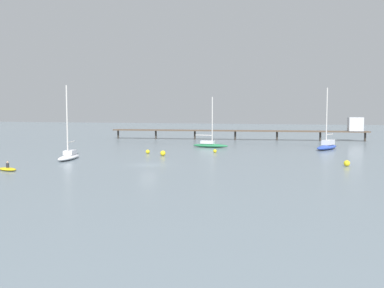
{
  "coord_description": "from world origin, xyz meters",
  "views": [
    {
      "loc": [
        24.07,
        -54.53,
        7.33
      ],
      "look_at": [
        0.0,
        19.47,
        1.5
      ],
      "focal_mm": 40.69,
      "sensor_mm": 36.0,
      "label": 1
    }
  ],
  "objects_px": {
    "pier": "(278,129)",
    "mooring_buoy_inner": "(148,152)",
    "sailboat_blue": "(327,145)",
    "sailboat_white": "(69,155)",
    "dinghy_yellow": "(8,169)",
    "mooring_buoy_outer": "(215,151)",
    "mooring_buoy_near": "(347,163)",
    "mooring_buoy_far": "(163,153)",
    "sailboat_green": "(210,144)"
  },
  "relations": [
    {
      "from": "dinghy_yellow",
      "to": "mooring_buoy_far",
      "type": "xyz_separation_m",
      "value": [
        11.79,
        22.49,
        0.24
      ]
    },
    {
      "from": "sailboat_white",
      "to": "mooring_buoy_inner",
      "type": "height_order",
      "value": "sailboat_white"
    },
    {
      "from": "sailboat_white",
      "to": "dinghy_yellow",
      "type": "relative_size",
      "value": 3.24
    },
    {
      "from": "dinghy_yellow",
      "to": "sailboat_green",
      "type": "bearing_deg",
      "value": 70.48
    },
    {
      "from": "dinghy_yellow",
      "to": "mooring_buoy_far",
      "type": "relative_size",
      "value": 3.89
    },
    {
      "from": "pier",
      "to": "mooring_buoy_near",
      "type": "xyz_separation_m",
      "value": [
        15.15,
        -50.19,
        -2.59
      ]
    },
    {
      "from": "dinghy_yellow",
      "to": "mooring_buoy_outer",
      "type": "xyz_separation_m",
      "value": [
        18.56,
        30.42,
        0.12
      ]
    },
    {
      "from": "dinghy_yellow",
      "to": "mooring_buoy_near",
      "type": "bearing_deg",
      "value": 23.32
    },
    {
      "from": "sailboat_blue",
      "to": "dinghy_yellow",
      "type": "relative_size",
      "value": 3.42
    },
    {
      "from": "mooring_buoy_inner",
      "to": "mooring_buoy_far",
      "type": "relative_size",
      "value": 0.81
    },
    {
      "from": "mooring_buoy_inner",
      "to": "mooring_buoy_near",
      "type": "distance_m",
      "value": 33.3
    },
    {
      "from": "dinghy_yellow",
      "to": "mooring_buoy_inner",
      "type": "bearing_deg",
      "value": 72.46
    },
    {
      "from": "sailboat_blue",
      "to": "mooring_buoy_near",
      "type": "distance_m",
      "value": 26.52
    },
    {
      "from": "mooring_buoy_near",
      "to": "mooring_buoy_outer",
      "type": "relative_size",
      "value": 1.29
    },
    {
      "from": "sailboat_green",
      "to": "sailboat_blue",
      "type": "relative_size",
      "value": 0.87
    },
    {
      "from": "sailboat_blue",
      "to": "mooring_buoy_far",
      "type": "xyz_separation_m",
      "value": [
        -25.64,
        -21.25,
        -0.34
      ]
    },
    {
      "from": "mooring_buoy_far",
      "to": "mooring_buoy_outer",
      "type": "height_order",
      "value": "mooring_buoy_far"
    },
    {
      "from": "sailboat_white",
      "to": "mooring_buoy_far",
      "type": "bearing_deg",
      "value": 38.87
    },
    {
      "from": "mooring_buoy_near",
      "to": "mooring_buoy_far",
      "type": "bearing_deg",
      "value": 169.85
    },
    {
      "from": "mooring_buoy_far",
      "to": "mooring_buoy_near",
      "type": "relative_size",
      "value": 1.09
    },
    {
      "from": "pier",
      "to": "sailboat_white",
      "type": "distance_m",
      "value": 60.05
    },
    {
      "from": "mooring_buoy_near",
      "to": "mooring_buoy_outer",
      "type": "xyz_separation_m",
      "value": [
        -21.76,
        13.03,
        -0.09
      ]
    },
    {
      "from": "pier",
      "to": "sailboat_blue",
      "type": "relative_size",
      "value": 5.52
    },
    {
      "from": "sailboat_blue",
      "to": "pier",
      "type": "bearing_deg",
      "value": 117.21
    },
    {
      "from": "mooring_buoy_far",
      "to": "mooring_buoy_near",
      "type": "bearing_deg",
      "value": -10.15
    },
    {
      "from": "pier",
      "to": "sailboat_white",
      "type": "relative_size",
      "value": 5.82
    },
    {
      "from": "mooring_buoy_inner",
      "to": "mooring_buoy_outer",
      "type": "distance_m",
      "value": 11.91
    },
    {
      "from": "dinghy_yellow",
      "to": "mooring_buoy_far",
      "type": "height_order",
      "value": "dinghy_yellow"
    },
    {
      "from": "sailboat_green",
      "to": "sailboat_white",
      "type": "relative_size",
      "value": 0.91
    },
    {
      "from": "mooring_buoy_inner",
      "to": "mooring_buoy_near",
      "type": "bearing_deg",
      "value": -13.32
    },
    {
      "from": "mooring_buoy_near",
      "to": "sailboat_green",
      "type": "bearing_deg",
      "value": 137.17
    },
    {
      "from": "mooring_buoy_inner",
      "to": "mooring_buoy_outer",
      "type": "height_order",
      "value": "mooring_buoy_inner"
    },
    {
      "from": "sailboat_green",
      "to": "mooring_buoy_inner",
      "type": "relative_size",
      "value": 14.3
    },
    {
      "from": "sailboat_blue",
      "to": "mooring_buoy_near",
      "type": "bearing_deg",
      "value": -83.73
    },
    {
      "from": "sailboat_blue",
      "to": "mooring_buoy_far",
      "type": "bearing_deg",
      "value": -140.35
    },
    {
      "from": "sailboat_blue",
      "to": "sailboat_white",
      "type": "xyz_separation_m",
      "value": [
        -37.34,
        -30.68,
        -0.11
      ]
    },
    {
      "from": "dinghy_yellow",
      "to": "mooring_buoy_far",
      "type": "distance_m",
      "value": 25.4
    },
    {
      "from": "sailboat_green",
      "to": "dinghy_yellow",
      "type": "relative_size",
      "value": 2.96
    },
    {
      "from": "sailboat_blue",
      "to": "mooring_buoy_outer",
      "type": "bearing_deg",
      "value": -144.75
    },
    {
      "from": "mooring_buoy_inner",
      "to": "dinghy_yellow",
      "type": "bearing_deg",
      "value": -107.54
    },
    {
      "from": "pier",
      "to": "mooring_buoy_inner",
      "type": "distance_m",
      "value": 45.96
    },
    {
      "from": "sailboat_blue",
      "to": "mooring_buoy_outer",
      "type": "distance_m",
      "value": 23.1
    },
    {
      "from": "dinghy_yellow",
      "to": "mooring_buoy_outer",
      "type": "height_order",
      "value": "dinghy_yellow"
    },
    {
      "from": "mooring_buoy_far",
      "to": "pier",
      "type": "bearing_deg",
      "value": 73.46
    },
    {
      "from": "sailboat_white",
      "to": "mooring_buoy_near",
      "type": "bearing_deg",
      "value": 6.13
    },
    {
      "from": "mooring_buoy_far",
      "to": "sailboat_green",
      "type": "bearing_deg",
      "value": 81.41
    },
    {
      "from": "dinghy_yellow",
      "to": "mooring_buoy_near",
      "type": "height_order",
      "value": "dinghy_yellow"
    },
    {
      "from": "mooring_buoy_inner",
      "to": "mooring_buoy_near",
      "type": "xyz_separation_m",
      "value": [
        32.4,
        -7.67,
        0.05
      ]
    },
    {
      "from": "sailboat_white",
      "to": "sailboat_green",
      "type": "bearing_deg",
      "value": 62.71
    },
    {
      "from": "pier",
      "to": "dinghy_yellow",
      "type": "distance_m",
      "value": 72.16
    }
  ]
}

